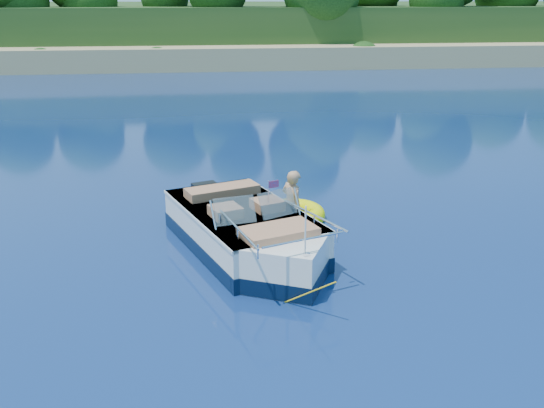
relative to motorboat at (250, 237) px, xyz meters
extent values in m
plane|color=#091643|center=(2.20, -3.99, -0.36)|extent=(160.00, 160.00, 0.00)
cube|color=tan|center=(2.20, 34.01, 0.14)|extent=(170.00, 8.00, 2.00)
cube|color=#183816|center=(2.20, 61.01, 0.64)|extent=(170.00, 56.00, 6.00)
cylinder|color=black|center=(2.20, 38.01, 2.94)|extent=(0.44, 0.44, 3.60)
cylinder|color=black|center=(22.20, 36.01, 2.44)|extent=(0.44, 0.44, 2.60)
cube|color=white|center=(-0.13, 0.35, -0.06)|extent=(3.07, 4.12, 1.02)
cube|color=white|center=(0.46, -1.29, -0.06)|extent=(1.83, 1.83, 1.02)
cube|color=black|center=(-0.13, 0.35, -0.20)|extent=(3.11, 4.16, 0.29)
cube|color=black|center=(0.46, -1.29, -0.20)|extent=(1.87, 1.87, 0.29)
cube|color=tan|center=(-0.22, 0.63, 0.23)|extent=(2.33, 2.95, 0.10)
cube|color=white|center=(-0.13, 0.35, 0.42)|extent=(3.11, 4.13, 0.06)
cube|color=black|center=(-0.80, 2.25, -0.02)|extent=(0.62, 0.50, 0.88)
cube|color=#8C9EA5|center=(-0.31, -0.44, 0.70)|extent=(0.80, 0.40, 0.47)
cube|color=#8C9EA5|center=(0.52, -0.14, 0.70)|extent=(0.79, 0.58, 0.47)
cube|color=#B47753|center=(-0.46, -0.03, 0.45)|extent=(0.68, 0.68, 0.39)
cube|color=#B47753|center=(0.37, 0.27, 0.45)|extent=(0.68, 0.68, 0.39)
cube|color=#B47753|center=(-0.45, 1.27, 0.45)|extent=(1.61, 1.01, 0.37)
cube|color=#B47753|center=(0.40, -1.12, 0.43)|extent=(1.46, 1.12, 0.33)
cylinder|color=white|center=(0.71, -1.99, 0.86)|extent=(0.03, 0.03, 0.83)
cube|color=red|center=(0.43, -0.17, 1.09)|extent=(0.21, 0.09, 0.14)
cube|color=silver|center=(0.72, -2.03, 0.48)|extent=(0.11, 0.09, 0.05)
cylinder|color=yellow|center=(0.70, -2.40, -0.02)|extent=(0.69, 0.82, 0.75)
torus|color=#FCFF00|center=(1.13, 1.85, -0.26)|extent=(1.54, 1.54, 0.39)
torus|color=red|center=(1.13, 1.85, -0.24)|extent=(1.27, 1.27, 0.13)
imported|color=tan|center=(1.06, 1.76, -0.36)|extent=(0.82, 0.94, 1.72)
camera|label=1|loc=(-0.94, -10.76, 4.37)|focal=40.00mm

